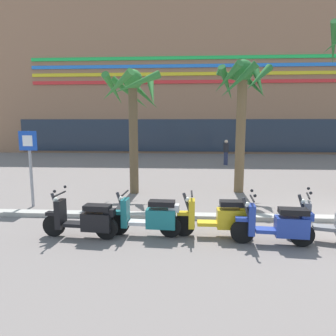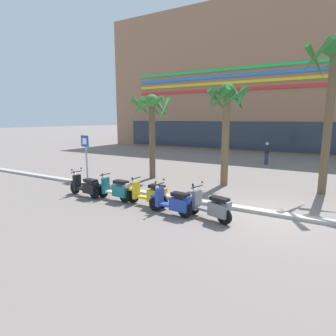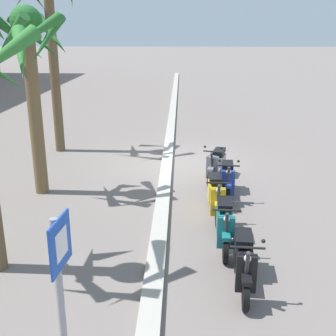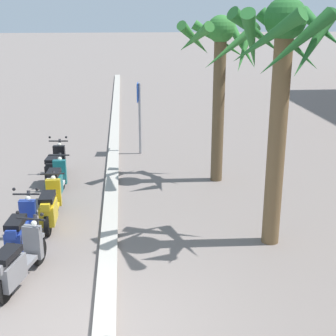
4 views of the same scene
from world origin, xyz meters
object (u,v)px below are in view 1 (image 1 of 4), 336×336
palm_tree_far_corner (242,94)px  palm_tree_mid_walkway (133,101)px  scooter_black_mid_rear (85,220)px  pedestrian_window_shopping (226,152)px  scooter_yellow_tail_end (219,218)px  scooter_blue_lead_nearest (279,225)px  crossing_sign (30,160)px  scooter_teal_mid_centre (150,217)px

palm_tree_far_corner → palm_tree_mid_walkway: bearing=-174.3°
scooter_black_mid_rear → palm_tree_mid_walkway: bearing=86.0°
palm_tree_mid_walkway → pedestrian_window_shopping: bearing=60.9°
scooter_yellow_tail_end → palm_tree_mid_walkway: 5.94m
scooter_black_mid_rear → scooter_blue_lead_nearest: 4.32m
pedestrian_window_shopping → scooter_yellow_tail_end: bearing=-98.1°
scooter_blue_lead_nearest → palm_tree_far_corner: 6.09m
pedestrian_window_shopping → crossing_sign: bearing=-125.9°
scooter_yellow_tail_end → palm_tree_mid_walkway: bearing=122.4°
scooter_black_mid_rear → scooter_yellow_tail_end: scooter_black_mid_rear is taller
scooter_black_mid_rear → palm_tree_mid_walkway: (0.32, 4.61, 3.00)m
scooter_black_mid_rear → scooter_teal_mid_centre: scooter_black_mid_rear is taller
scooter_yellow_tail_end → scooter_blue_lead_nearest: (1.23, -0.41, -0.01)m
pedestrian_window_shopping → scooter_blue_lead_nearest: bearing=-92.4°
scooter_teal_mid_centre → palm_tree_far_corner: size_ratio=0.36×
crossing_sign → palm_tree_mid_walkway: 4.07m
palm_tree_far_corner → crossing_sign: bearing=-160.1°
scooter_teal_mid_centre → palm_tree_mid_walkway: bearing=104.6°
palm_tree_mid_walkway → crossing_sign: bearing=-143.9°
scooter_teal_mid_centre → palm_tree_far_corner: 6.47m
scooter_teal_mid_centre → palm_tree_mid_walkway: size_ratio=0.39×
scooter_black_mid_rear → scooter_blue_lead_nearest: (4.31, -0.14, 0.01)m
palm_tree_mid_walkway → pedestrian_window_shopping: size_ratio=2.85×
scooter_blue_lead_nearest → palm_tree_far_corner: (0.04, 5.15, 3.25)m
scooter_teal_mid_centre → crossing_sign: crossing_sign is taller
scooter_black_mid_rear → palm_tree_far_corner: palm_tree_far_corner is taller
crossing_sign → pedestrian_window_shopping: 12.66m
scooter_yellow_tail_end → scooter_blue_lead_nearest: 1.30m
scooter_blue_lead_nearest → crossing_sign: bearing=159.0°
scooter_teal_mid_centre → scooter_yellow_tail_end: (1.61, 0.07, 0.00)m
scooter_blue_lead_nearest → crossing_sign: crossing_sign is taller
scooter_blue_lead_nearest → crossing_sign: (-6.89, 2.64, 1.05)m
crossing_sign → palm_tree_far_corner: palm_tree_far_corner is taller
scooter_teal_mid_centre → pedestrian_window_shopping: (3.38, 12.53, 0.38)m
pedestrian_window_shopping → scooter_teal_mid_centre: bearing=-105.1°
scooter_yellow_tail_end → pedestrian_window_shopping: pedestrian_window_shopping is taller
scooter_yellow_tail_end → crossing_sign: crossing_sign is taller
crossing_sign → palm_tree_far_corner: size_ratio=0.49×
scooter_blue_lead_nearest → scooter_yellow_tail_end: bearing=161.4°
scooter_black_mid_rear → pedestrian_window_shopping: (4.85, 12.74, 0.40)m
scooter_yellow_tail_end → pedestrian_window_shopping: size_ratio=1.15×
scooter_yellow_tail_end → crossing_sign: 6.17m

